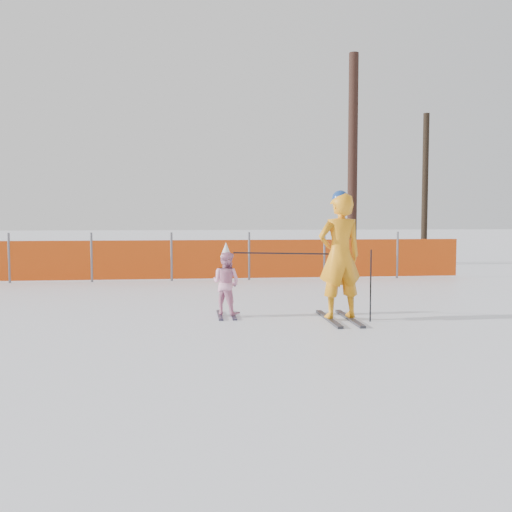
% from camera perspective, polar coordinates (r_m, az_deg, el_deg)
% --- Properties ---
extents(ground, '(120.00, 120.00, 0.00)m').
position_cam_1_polar(ground, '(9.12, 0.36, -6.50)').
color(ground, white).
rests_on(ground, ground).
extents(adult, '(0.79, 1.48, 2.07)m').
position_cam_1_polar(adult, '(9.17, 8.37, 0.05)').
color(adult, black).
rests_on(adult, ground).
extents(child, '(0.64, 0.92, 1.23)m').
position_cam_1_polar(child, '(9.50, -3.00, -2.66)').
color(child, black).
rests_on(child, ground).
extents(ski_poles, '(2.12, 0.76, 1.14)m').
position_cam_1_polar(ski_poles, '(9.19, 6.20, -1.05)').
color(ski_poles, black).
rests_on(ski_poles, ground).
extents(safety_fence, '(15.69, 0.06, 1.25)m').
position_cam_1_polar(safety_fence, '(14.78, -9.37, -0.34)').
color(safety_fence, '#595960').
rests_on(safety_fence, ground).
extents(tree_trunks, '(3.08, 0.88, 7.09)m').
position_cam_1_polar(tree_trunks, '(20.04, 11.45, 8.66)').
color(tree_trunks, black).
rests_on(tree_trunks, ground).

